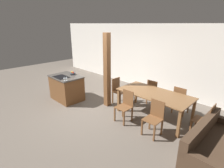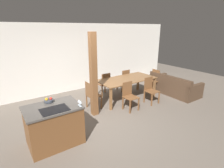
{
  "view_description": "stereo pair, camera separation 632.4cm",
  "coord_description": "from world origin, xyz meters",
  "px_view_note": "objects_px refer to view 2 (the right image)",
  "views": [
    {
      "loc": [
        4.13,
        -3.36,
        2.69
      ],
      "look_at": [
        0.6,
        0.2,
        0.95
      ],
      "focal_mm": 28.0,
      "sensor_mm": 36.0,
      "label": 1
    },
    {
      "loc": [
        -2.18,
        -3.82,
        2.54
      ],
      "look_at": [
        0.6,
        0.2,
        0.95
      ],
      "focal_mm": 28.0,
      "sensor_mm": 36.0,
      "label": 2
    }
  ],
  "objects_px": {
    "fruit_bowl": "(49,100)",
    "dining_table": "(126,81)",
    "dining_chair_far_right": "(124,80)",
    "wine_glass_near": "(80,102)",
    "dining_chair_far_left": "(105,84)",
    "dining_chair_head_end": "(92,95)",
    "wine_glass_middle": "(79,101)",
    "couch": "(174,87)",
    "timber_post": "(93,76)",
    "dining_chair_foot_end": "(153,80)",
    "dining_chair_near_right": "(150,90)",
    "dining_chair_near_left": "(129,96)",
    "kitchen_island": "(54,125)"
  },
  "relations": [
    {
      "from": "fruit_bowl",
      "to": "dining_chair_far_right",
      "type": "relative_size",
      "value": 0.23
    },
    {
      "from": "dining_chair_near_right",
      "to": "dining_chair_head_end",
      "type": "bearing_deg",
      "value": 158.82
    },
    {
      "from": "wine_glass_near",
      "to": "timber_post",
      "type": "relative_size",
      "value": 0.06
    },
    {
      "from": "fruit_bowl",
      "to": "wine_glass_near",
      "type": "xyz_separation_m",
      "value": [
        0.5,
        -0.64,
        0.06
      ]
    },
    {
      "from": "fruit_bowl",
      "to": "couch",
      "type": "height_order",
      "value": "fruit_bowl"
    },
    {
      "from": "timber_post",
      "to": "kitchen_island",
      "type": "bearing_deg",
      "value": -153.58
    },
    {
      "from": "fruit_bowl",
      "to": "dining_table",
      "type": "bearing_deg",
      "value": 15.56
    },
    {
      "from": "dining_chair_near_left",
      "to": "timber_post",
      "type": "height_order",
      "value": "timber_post"
    },
    {
      "from": "fruit_bowl",
      "to": "dining_chair_far_left",
      "type": "bearing_deg",
      "value": 32.16
    },
    {
      "from": "dining_table",
      "to": "dining_chair_far_right",
      "type": "height_order",
      "value": "dining_chair_far_right"
    },
    {
      "from": "kitchen_island",
      "to": "dining_chair_near_left",
      "type": "distance_m",
      "value": 2.54
    },
    {
      "from": "kitchen_island",
      "to": "dining_chair_foot_end",
      "type": "distance_m",
      "value": 4.56
    },
    {
      "from": "dining_table",
      "to": "dining_chair_far_right",
      "type": "relative_size",
      "value": 2.36
    },
    {
      "from": "fruit_bowl",
      "to": "dining_chair_near_left",
      "type": "distance_m",
      "value": 2.54
    },
    {
      "from": "dining_chair_far_left",
      "to": "dining_chair_far_right",
      "type": "height_order",
      "value": "same"
    },
    {
      "from": "fruit_bowl",
      "to": "dining_chair_far_right",
      "type": "height_order",
      "value": "fruit_bowl"
    },
    {
      "from": "fruit_bowl",
      "to": "dining_table",
      "type": "distance_m",
      "value": 3.1
    },
    {
      "from": "wine_glass_near",
      "to": "fruit_bowl",
      "type": "bearing_deg",
      "value": 127.95
    },
    {
      "from": "dining_chair_near_left",
      "to": "dining_chair_head_end",
      "type": "bearing_deg",
      "value": 142.26
    },
    {
      "from": "dining_chair_far_right",
      "to": "dining_chair_foot_end",
      "type": "bearing_deg",
      "value": 142.26
    },
    {
      "from": "dining_table",
      "to": "couch",
      "type": "bearing_deg",
      "value": -19.09
    },
    {
      "from": "dining_chair_far_right",
      "to": "timber_post",
      "type": "relative_size",
      "value": 0.37
    },
    {
      "from": "wine_glass_near",
      "to": "dining_table",
      "type": "height_order",
      "value": "wine_glass_near"
    },
    {
      "from": "dining_table",
      "to": "timber_post",
      "type": "height_order",
      "value": "timber_post"
    },
    {
      "from": "dining_table",
      "to": "dining_chair_far_left",
      "type": "xyz_separation_m",
      "value": [
        -0.48,
        0.74,
        -0.22
      ]
    },
    {
      "from": "wine_glass_near",
      "to": "dining_chair_near_left",
      "type": "distance_m",
      "value": 2.19
    },
    {
      "from": "dining_chair_foot_end",
      "to": "dining_chair_head_end",
      "type": "bearing_deg",
      "value": -90.0
    },
    {
      "from": "kitchen_island",
      "to": "dining_chair_near_left",
      "type": "bearing_deg",
      "value": 8.48
    },
    {
      "from": "dining_chair_near_right",
      "to": "dining_chair_foot_end",
      "type": "relative_size",
      "value": 1.0
    },
    {
      "from": "wine_glass_near",
      "to": "timber_post",
      "type": "xyz_separation_m",
      "value": [
        0.91,
        1.06,
        0.2
      ]
    },
    {
      "from": "dining_chair_far_left",
      "to": "timber_post",
      "type": "height_order",
      "value": "timber_post"
    },
    {
      "from": "dining_chair_foot_end",
      "to": "couch",
      "type": "height_order",
      "value": "dining_chair_foot_end"
    },
    {
      "from": "dining_chair_far_left",
      "to": "timber_post",
      "type": "xyz_separation_m",
      "value": [
        -1.09,
        -1.15,
        0.74
      ]
    },
    {
      "from": "dining_chair_near_right",
      "to": "timber_post",
      "type": "height_order",
      "value": "timber_post"
    },
    {
      "from": "wine_glass_middle",
      "to": "couch",
      "type": "bearing_deg",
      "value": 9.37
    },
    {
      "from": "fruit_bowl",
      "to": "dining_chair_foot_end",
      "type": "distance_m",
      "value": 4.51
    },
    {
      "from": "wine_glass_middle",
      "to": "dining_chair_near_right",
      "type": "height_order",
      "value": "wine_glass_middle"
    },
    {
      "from": "dining_chair_near_right",
      "to": "dining_chair_foot_end",
      "type": "distance_m",
      "value": 1.21
    },
    {
      "from": "wine_glass_middle",
      "to": "dining_chair_far_right",
      "type": "distance_m",
      "value": 3.68
    },
    {
      "from": "kitchen_island",
      "to": "wine_glass_near",
      "type": "relative_size",
      "value": 8.56
    },
    {
      "from": "wine_glass_middle",
      "to": "couch",
      "type": "relative_size",
      "value": 0.07
    },
    {
      "from": "kitchen_island",
      "to": "dining_chair_far_left",
      "type": "bearing_deg",
      "value": 36.47
    },
    {
      "from": "dining_chair_near_right",
      "to": "timber_post",
      "type": "xyz_separation_m",
      "value": [
        -2.05,
        0.33,
        0.74
      ]
    },
    {
      "from": "wine_glass_near",
      "to": "couch",
      "type": "bearing_deg",
      "value": 10.35
    },
    {
      "from": "wine_glass_near",
      "to": "dining_chair_foot_end",
      "type": "distance_m",
      "value": 4.21
    },
    {
      "from": "dining_table",
      "to": "dining_chair_head_end",
      "type": "xyz_separation_m",
      "value": [
        -1.44,
        0.0,
        -0.22
      ]
    },
    {
      "from": "fruit_bowl",
      "to": "timber_post",
      "type": "height_order",
      "value": "timber_post"
    },
    {
      "from": "wine_glass_near",
      "to": "wine_glass_middle",
      "type": "relative_size",
      "value": 1.0
    },
    {
      "from": "dining_chair_head_end",
      "to": "dining_chair_near_right",
      "type": "bearing_deg",
      "value": -111.18
    },
    {
      "from": "dining_table",
      "to": "dining_chair_near_left",
      "type": "height_order",
      "value": "dining_chair_near_left"
    }
  ]
}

